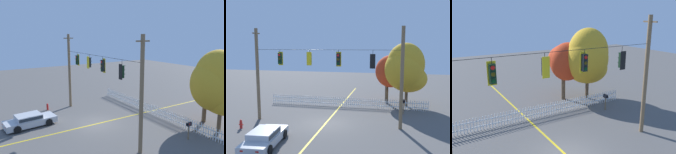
{
  "view_description": "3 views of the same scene",
  "coord_description": "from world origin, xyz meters",
  "views": [
    {
      "loc": [
        17.86,
        -9.75,
        8.27
      ],
      "look_at": [
        0.24,
        1.52,
        4.35
      ],
      "focal_mm": 36.77,
      "sensor_mm": 36.0,
      "label": 1
    },
    {
      "loc": [
        5.54,
        -19.93,
        6.81
      ],
      "look_at": [
        0.86,
        1.2,
        3.98
      ],
      "focal_mm": 39.32,
      "sensor_mm": 36.0,
      "label": 2
    },
    {
      "loc": [
        -6.96,
        -11.46,
        8.41
      ],
      "look_at": [
        0.76,
        1.63,
        4.47
      ],
      "focal_mm": 40.0,
      "sensor_mm": 36.0,
      "label": 3
    }
  ],
  "objects": [
    {
      "name": "white_picket_fence",
      "position": [
        0.63,
        6.11,
        0.54
      ],
      "size": [
        17.36,
        0.06,
        1.07
      ],
      "color": "white",
      "rests_on": "ground"
    },
    {
      "name": "autumn_maple_mid",
      "position": [
        6.99,
        7.79,
        4.06
      ],
      "size": [
        4.65,
        4.74,
        7.06
      ],
      "color": "brown",
      "rests_on": "ground"
    },
    {
      "name": "ground",
      "position": [
        0.0,
        0.0,
        0.0
      ],
      "size": [
        80.0,
        80.0,
        0.0
      ],
      "primitive_type": "plane",
      "color": "#565451"
    },
    {
      "name": "signal_support_span",
      "position": [
        0.0,
        0.0,
        4.21
      ],
      "size": [
        12.95,
        1.1,
        8.28
      ],
      "color": "brown",
      "rests_on": "ground"
    },
    {
      "name": "traffic_signal_northbound_primary",
      "position": [
        4.0,
        -0.01,
        5.51
      ],
      "size": [
        0.43,
        0.38,
        1.49
      ],
      "color": "black"
    },
    {
      "name": "lane_centerline_stripe",
      "position": [
        0.0,
        0.0,
        0.0
      ],
      "size": [
        0.16,
        36.0,
        0.01
      ],
      "primitive_type": "cube",
      "color": "gold",
      "rests_on": "ground"
    },
    {
      "name": "parked_car",
      "position": [
        -2.78,
        -5.42,
        0.61
      ],
      "size": [
        2.28,
        4.65,
        1.15
      ],
      "color": "#B7BABF",
      "rests_on": "ground"
    },
    {
      "name": "traffic_signal_westbound_side",
      "position": [
        -1.36,
        -0.01,
        5.66
      ],
      "size": [
        0.43,
        0.38,
        1.33
      ],
      "color": "black"
    },
    {
      "name": "roadside_mailbox",
      "position": [
        6.76,
        4.58,
        1.18
      ],
      "size": [
        0.25,
        0.44,
        1.45
      ],
      "color": "brown",
      "rests_on": "ground"
    },
    {
      "name": "autumn_maple_near_fence",
      "position": [
        5.4,
        9.02,
        3.86
      ],
      "size": [
        3.58,
        3.5,
        5.66
      ],
      "color": "brown",
      "rests_on": "ground"
    },
    {
      "name": "fire_hydrant",
      "position": [
        -6.46,
        -2.67,
        0.37
      ],
      "size": [
        0.38,
        0.22,
        0.75
      ],
      "color": "red",
      "rests_on": "ground"
    },
    {
      "name": "traffic_signal_northbound_secondary",
      "position": [
        -4.1,
        0.01,
        5.63
      ],
      "size": [
        0.43,
        0.38,
        1.37
      ],
      "color": "black"
    },
    {
      "name": "traffic_signal_eastbound_side",
      "position": [
        1.16,
        0.01,
        5.63
      ],
      "size": [
        0.43,
        0.38,
        1.4
      ],
      "color": "black"
    }
  ]
}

